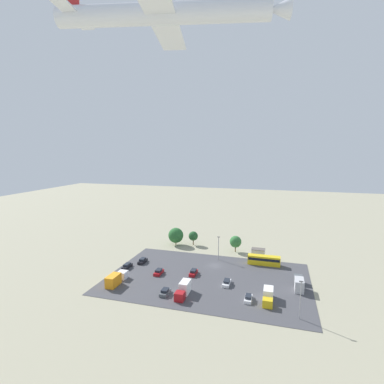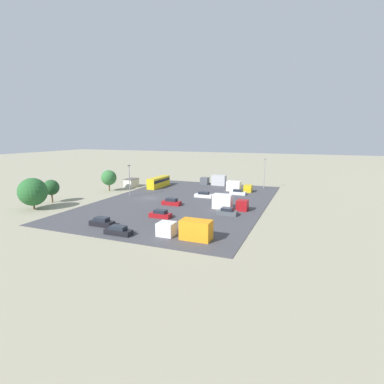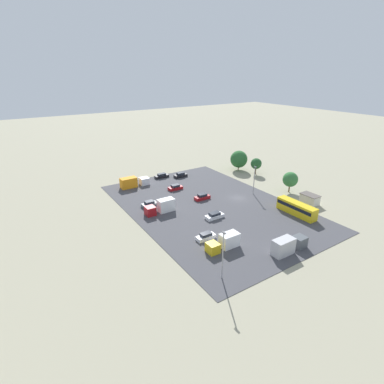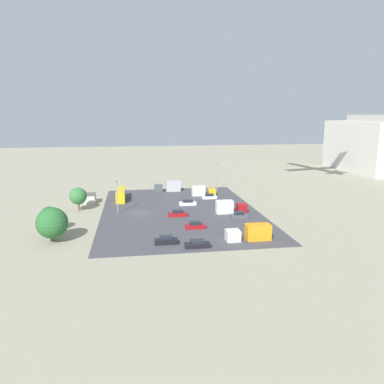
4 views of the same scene
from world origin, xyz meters
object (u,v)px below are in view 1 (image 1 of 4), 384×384
at_px(parked_truck_3, 299,283).
at_px(parked_truck_1, 268,296).
at_px(parked_car_0, 159,272).
at_px(parked_car_5, 127,266).
at_px(parked_car_1, 165,292).
at_px(parked_car_4, 248,298).
at_px(bus, 264,260).
at_px(parked_car_6, 227,283).
at_px(shed_building, 258,252).
at_px(parked_car_3, 193,272).
at_px(parked_car_2, 143,261).
at_px(parked_truck_2, 116,279).
at_px(airplane, 169,14).
at_px(parked_truck_0, 184,290).

bearing_deg(parked_truck_3, parked_truck_1, -129.81).
bearing_deg(parked_truck_3, parked_car_0, -177.44).
bearing_deg(parked_truck_3, parked_car_5, -179.68).
distance_m(parked_car_1, parked_truck_1, 26.45).
height_order(parked_car_0, parked_car_4, parked_car_0).
bearing_deg(bus, parked_car_1, -40.04).
relative_size(parked_car_6, parked_truck_3, 0.56).
height_order(shed_building, parked_car_1, shed_building).
xyz_separation_m(parked_car_3, parked_truck_3, (-30.27, 0.78, 0.82)).
distance_m(bus, parked_car_4, 25.64).
xyz_separation_m(bus, parked_car_2, (39.30, 9.67, -1.01)).
xyz_separation_m(shed_building, parked_car_6, (6.84, 26.44, -0.62)).
height_order(bus, parked_truck_2, bus).
relative_size(parked_car_4, airplane, 0.12).
distance_m(parked_car_5, airplane, 73.82).
distance_m(bus, parked_truck_0, 33.26).
height_order(parked_car_6, airplane, airplane).
height_order(parked_car_0, parked_truck_1, parked_truck_1).
bearing_deg(airplane, parked_truck_2, -145.23).
distance_m(bus, parked_car_6, 20.38).
bearing_deg(parked_truck_2, shed_building, 42.99).
bearing_deg(parked_car_3, airplane, 100.14).
relative_size(parked_car_4, parked_truck_2, 0.48).
distance_m(bus, parked_car_3, 24.67).
height_order(shed_building, airplane, airplane).
bearing_deg(parked_car_4, parked_truck_0, 6.01).
bearing_deg(parked_truck_0, parked_car_3, -85.22).
bearing_deg(parked_car_0, parked_car_6, -3.73).
relative_size(parked_car_5, parked_truck_2, 0.53).
distance_m(parked_car_1, parked_truck_2, 15.88).
xyz_separation_m(parked_car_0, parked_car_1, (-6.67, 11.64, -0.01)).
distance_m(shed_building, parked_car_0, 37.64).
relative_size(parked_car_1, parked_car_5, 0.87).
height_order(bus, parked_car_5, bus).
height_order(shed_building, parked_truck_1, parked_truck_1).
relative_size(parked_car_1, parked_truck_2, 0.46).
xyz_separation_m(bus, airplane, (13.60, 50.95, 56.89)).
bearing_deg(parked_car_5, parked_car_2, -117.20).
bearing_deg(parked_truck_2, parked_car_2, 89.09).
distance_m(parked_truck_3, airplane, 71.53).
relative_size(parked_car_0, parked_car_4, 1.01).
bearing_deg(parked_car_5, parked_truck_3, -179.68).
bearing_deg(parked_car_1, parked_truck_3, -158.37).
bearing_deg(parked_car_5, parked_truck_0, 152.47).
bearing_deg(parked_car_3, parked_car_0, 14.11).
bearing_deg(parked_truck_1, parked_truck_2, 2.75).
height_order(parked_car_5, parked_truck_2, parked_truck_2).
bearing_deg(parked_car_4, parked_car_6, -47.39).
bearing_deg(parked_car_3, bus, -144.98).
height_order(parked_car_1, parked_truck_2, parked_truck_2).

